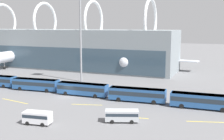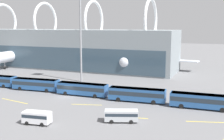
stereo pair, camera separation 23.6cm
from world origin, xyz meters
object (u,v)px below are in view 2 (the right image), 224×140
Objects in this scene: airliner_at_gate_far at (147,57)px; service_van_crossing at (37,117)px; shuttle_bus_4 at (202,100)px; airliner_at_gate_near at (23,54)px; shuttle_bus_3 at (137,94)px; floodlight_mast at (80,15)px; shuttle_bus_2 at (82,88)px; service_van_foreground at (121,115)px; shuttle_bus_1 at (36,84)px.

service_van_crossing is at bearing 7.46° from airliner_at_gate_far.
airliner_at_gate_near is at bearing 151.47° from shuttle_bus_4.
service_van_crossing is at bearing -124.37° from shuttle_bus_3.
floodlight_mast is at bearing -10.52° from airliner_at_gate_far.
shuttle_bus_2 is at bearing 176.81° from shuttle_bus_4.
floodlight_mast reaches higher than shuttle_bus_3.
shuttle_bus_3 is 2.08× the size of service_van_foreground.
floodlight_mast is at bearing -71.56° from service_van_foreground.
shuttle_bus_1 is (-16.27, -48.91, -2.89)m from airliner_at_gate_far.
service_van_foreground is (1.57, -13.85, -0.52)m from shuttle_bus_3.
service_van_foreground is (64.56, -50.96, -3.39)m from airliner_at_gate_near.
airliner_at_gate_far is (51.37, 12.06, 0.02)m from airliner_at_gate_near.
shuttle_bus_2 is 25.04m from floodlight_mast.
airliner_at_gate_far is 64.47m from service_van_foreground.
shuttle_bus_1 is (35.10, -36.85, -2.87)m from airliner_at_gate_near.
service_van_foreground is at bearing -44.34° from shuttle_bus_2.
airliner_at_gate_near is 2.83× the size of shuttle_bus_1.
shuttle_bus_3 is at bearing -34.12° from floodlight_mast.
shuttle_bus_4 is 2.51× the size of service_van_crossing.
shuttle_bus_3 is 1.01× the size of shuttle_bus_4.
airliner_at_gate_far is 1.48× the size of floodlight_mast.
service_van_crossing is (51.51, -57.66, -3.35)m from airliner_at_gate_near.
shuttle_bus_3 is 2.53× the size of service_van_crossing.
airliner_at_gate_far is 51.62m from shuttle_bus_1.
service_van_crossing is (-11.48, -20.55, -0.49)m from shuttle_bus_3.
airliner_at_gate_near reaches higher than shuttle_bus_3.
floodlight_mast is (-36.49, 15.35, 18.01)m from shuttle_bus_4.
shuttle_bus_1 is 2.53× the size of service_van_crossing.
service_van_foreground is 14.67m from service_van_crossing.
floodlight_mast is at bearing 57.44° from airliner_at_gate_near.
airliner_at_gate_near is at bearing -56.97° from service_van_crossing.
shuttle_bus_1 is at bearing 177.27° from shuttle_bus_2.
shuttle_bus_4 is at bearing -149.90° from service_van_crossing.
shuttle_bus_1 and shuttle_bus_4 have the same top height.
service_van_foreground is (29.46, -14.11, -0.52)m from shuttle_bus_1.
floodlight_mast is (-22.55, 15.27, 18.01)m from shuttle_bus_3.
shuttle_bus_4 is (27.89, -0.22, 0.00)m from shuttle_bus_2.
shuttle_bus_3 reaches higher than service_van_crossing.
shuttle_bus_1 is at bearing 39.41° from airliner_at_gate_near.
service_van_crossing is (2.47, -20.70, -0.49)m from shuttle_bus_2.
service_van_foreground is at bearing -50.37° from floodlight_mast.
shuttle_bus_2 is 20.85m from service_van_crossing.
shuttle_bus_1 reaches higher than service_van_foreground.
airliner_at_gate_near is 2.85× the size of shuttle_bus_2.
shuttle_bus_2 is 1.00× the size of shuttle_bus_4.
airliner_at_gate_far is 49.16m from shuttle_bus_2.
shuttle_bus_2 is at bearing 4.63° from airliner_at_gate_far.
shuttle_bus_1 is at bearing -46.77° from service_van_foreground.
airliner_at_gate_near is at bearing -59.47° from service_van_foreground.
shuttle_bus_3 is 13.95m from shuttle_bus_4.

